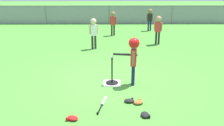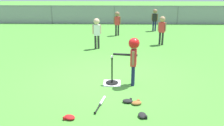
{
  "view_description": "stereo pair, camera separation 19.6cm",
  "coord_description": "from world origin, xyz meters",
  "px_view_note": "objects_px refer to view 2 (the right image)",
  "views": [
    {
      "loc": [
        0.04,
        -5.74,
        2.43
      ],
      "look_at": [
        0.09,
        -0.2,
        0.55
      ],
      "focal_mm": 37.43,
      "sensor_mm": 36.0,
      "label": 1
    },
    {
      "loc": [
        0.24,
        -5.74,
        2.43
      ],
      "look_at": [
        0.09,
        -0.2,
        0.55
      ],
      "focal_mm": 37.43,
      "sensor_mm": 36.0,
      "label": 2
    }
  ],
  "objects_px": {
    "fielder_deep_center": "(155,17)",
    "glove_tossed_aside": "(69,117)",
    "baseball_on_tee": "(112,57)",
    "fielder_deep_right": "(97,29)",
    "glove_by_plate": "(128,101)",
    "fielder_near_left": "(117,20)",
    "spare_bat_silver": "(101,102)",
    "glove_outfield_drop": "(142,115)",
    "batting_tee": "(112,79)",
    "fielder_deep_left": "(162,27)",
    "glove_near_bats": "(137,103)",
    "batter_child": "(133,52)"
  },
  "relations": [
    {
      "from": "glove_by_plate",
      "to": "fielder_near_left",
      "type": "bearing_deg",
      "value": 92.18
    },
    {
      "from": "spare_bat_silver",
      "to": "glove_outfield_drop",
      "type": "xyz_separation_m",
      "value": [
        0.82,
        -0.51,
        0.01
      ]
    },
    {
      "from": "batter_child",
      "to": "spare_bat_silver",
      "type": "relative_size",
      "value": 1.7
    },
    {
      "from": "glove_tossed_aside",
      "to": "fielder_near_left",
      "type": "bearing_deg",
      "value": 83.47
    },
    {
      "from": "baseball_on_tee",
      "to": "glove_tossed_aside",
      "type": "distance_m",
      "value": 1.99
    },
    {
      "from": "baseball_on_tee",
      "to": "batter_child",
      "type": "relative_size",
      "value": 0.06
    },
    {
      "from": "fielder_deep_right",
      "to": "glove_tossed_aside",
      "type": "distance_m",
      "value": 5.14
    },
    {
      "from": "fielder_deep_right",
      "to": "glove_tossed_aside",
      "type": "height_order",
      "value": "fielder_deep_right"
    },
    {
      "from": "glove_outfield_drop",
      "to": "fielder_deep_right",
      "type": "bearing_deg",
      "value": 104.65
    },
    {
      "from": "fielder_deep_right",
      "to": "fielder_near_left",
      "type": "distance_m",
      "value": 2.63
    },
    {
      "from": "fielder_deep_left",
      "to": "glove_by_plate",
      "type": "bearing_deg",
      "value": -107.31
    },
    {
      "from": "fielder_deep_center",
      "to": "spare_bat_silver",
      "type": "height_order",
      "value": "fielder_deep_center"
    },
    {
      "from": "glove_near_bats",
      "to": "batter_child",
      "type": "bearing_deg",
      "value": 91.79
    },
    {
      "from": "baseball_on_tee",
      "to": "fielder_deep_center",
      "type": "relative_size",
      "value": 0.06
    },
    {
      "from": "fielder_deep_center",
      "to": "glove_tossed_aside",
      "type": "distance_m",
      "value": 9.3
    },
    {
      "from": "glove_by_plate",
      "to": "fielder_deep_center",
      "type": "bearing_deg",
      "value": 77.91
    },
    {
      "from": "spare_bat_silver",
      "to": "glove_outfield_drop",
      "type": "height_order",
      "value": "glove_outfield_drop"
    },
    {
      "from": "batting_tee",
      "to": "spare_bat_silver",
      "type": "bearing_deg",
      "value": -100.36
    },
    {
      "from": "baseball_on_tee",
      "to": "glove_near_bats",
      "type": "xyz_separation_m",
      "value": [
        0.56,
        -1.1,
        -0.68
      ]
    },
    {
      "from": "glove_by_plate",
      "to": "glove_tossed_aside",
      "type": "distance_m",
      "value": 1.32
    },
    {
      "from": "fielder_near_left",
      "to": "glove_outfield_drop",
      "type": "xyz_separation_m",
      "value": [
        0.52,
        -7.5,
        -0.72
      ]
    },
    {
      "from": "batter_child",
      "to": "glove_outfield_drop",
      "type": "relative_size",
      "value": 5.43
    },
    {
      "from": "glove_tossed_aside",
      "to": "fielder_deep_left",
      "type": "bearing_deg",
      "value": 64.78
    },
    {
      "from": "batter_child",
      "to": "fielder_deep_right",
      "type": "xyz_separation_m",
      "value": [
        -1.2,
        3.46,
        -0.1
      ]
    },
    {
      "from": "baseball_on_tee",
      "to": "spare_bat_silver",
      "type": "distance_m",
      "value": 1.3
    },
    {
      "from": "fielder_near_left",
      "to": "glove_near_bats",
      "type": "distance_m",
      "value": 7.05
    },
    {
      "from": "batter_child",
      "to": "glove_tossed_aside",
      "type": "relative_size",
      "value": 4.56
    },
    {
      "from": "fielder_deep_center",
      "to": "fielder_deep_left",
      "type": "relative_size",
      "value": 0.98
    },
    {
      "from": "glove_by_plate",
      "to": "glove_near_bats",
      "type": "height_order",
      "value": "same"
    },
    {
      "from": "batting_tee",
      "to": "baseball_on_tee",
      "type": "bearing_deg",
      "value": 180.0
    },
    {
      "from": "spare_bat_silver",
      "to": "glove_near_bats",
      "type": "distance_m",
      "value": 0.75
    },
    {
      "from": "batting_tee",
      "to": "fielder_near_left",
      "type": "xyz_separation_m",
      "value": [
        0.1,
        5.9,
        0.64
      ]
    },
    {
      "from": "baseball_on_tee",
      "to": "fielder_near_left",
      "type": "distance_m",
      "value": 5.9
    },
    {
      "from": "glove_outfield_drop",
      "to": "fielder_deep_center",
      "type": "bearing_deg",
      "value": 80.33
    },
    {
      "from": "fielder_near_left",
      "to": "fielder_deep_center",
      "type": "bearing_deg",
      "value": 31.09
    },
    {
      "from": "batter_child",
      "to": "glove_tossed_aside",
      "type": "xyz_separation_m",
      "value": [
        -1.29,
        -1.62,
        -0.83
      ]
    },
    {
      "from": "fielder_deep_left",
      "to": "glove_tossed_aside",
      "type": "height_order",
      "value": "fielder_deep_left"
    },
    {
      "from": "batting_tee",
      "to": "glove_outfield_drop",
      "type": "distance_m",
      "value": 1.72
    },
    {
      "from": "batter_child",
      "to": "spare_bat_silver",
      "type": "xyz_separation_m",
      "value": [
        -0.72,
        -1.0,
        -0.84
      ]
    },
    {
      "from": "fielder_deep_left",
      "to": "glove_outfield_drop",
      "type": "xyz_separation_m",
      "value": [
        -1.33,
        -5.67,
        -0.73
      ]
    },
    {
      "from": "batting_tee",
      "to": "fielder_deep_left",
      "type": "bearing_deg",
      "value": 64.35
    },
    {
      "from": "fielder_deep_center",
      "to": "glove_tossed_aside",
      "type": "xyz_separation_m",
      "value": [
        -2.87,
        -8.81,
        -0.72
      ]
    },
    {
      "from": "baseball_on_tee",
      "to": "fielder_deep_right",
      "type": "relative_size",
      "value": 0.06
    },
    {
      "from": "glove_tossed_aside",
      "to": "spare_bat_silver",
      "type": "bearing_deg",
      "value": 47.64
    },
    {
      "from": "batting_tee",
      "to": "glove_by_plate",
      "type": "xyz_separation_m",
      "value": [
        0.37,
        -1.02,
        -0.07
      ]
    },
    {
      "from": "glove_outfield_drop",
      "to": "baseball_on_tee",
      "type": "bearing_deg",
      "value": 111.37
    },
    {
      "from": "batting_tee",
      "to": "spare_bat_silver",
      "type": "xyz_separation_m",
      "value": [
        -0.2,
        -1.08,
        -0.08
      ]
    },
    {
      "from": "batting_tee",
      "to": "baseball_on_tee",
      "type": "relative_size",
      "value": 9.14
    },
    {
      "from": "batting_tee",
      "to": "fielder_deep_right",
      "type": "distance_m",
      "value": 3.51
    },
    {
      "from": "fielder_deep_left",
      "to": "fielder_near_left",
      "type": "height_order",
      "value": "fielder_deep_left"
    }
  ]
}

